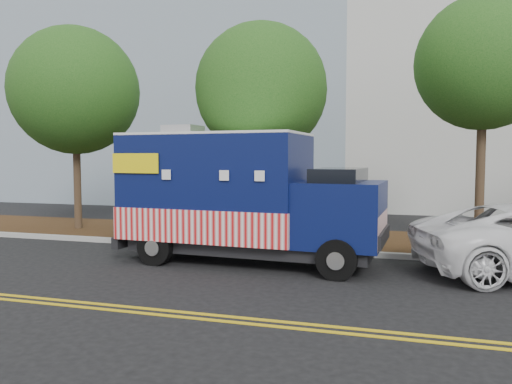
% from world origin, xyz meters
% --- Properties ---
extents(ground, '(120.00, 120.00, 0.00)m').
position_xyz_m(ground, '(0.00, 0.00, 0.00)').
color(ground, black).
rests_on(ground, ground).
extents(curb, '(120.00, 0.18, 0.15)m').
position_xyz_m(curb, '(0.00, 1.40, 0.07)').
color(curb, '#9E9E99').
rests_on(curb, ground).
extents(mulch_strip, '(120.00, 4.00, 0.15)m').
position_xyz_m(mulch_strip, '(0.00, 3.50, 0.07)').
color(mulch_strip, '#311A0D').
rests_on(mulch_strip, ground).
extents(centerline_near, '(120.00, 0.10, 0.01)m').
position_xyz_m(centerline_near, '(0.00, -4.45, 0.01)').
color(centerline_near, gold).
rests_on(centerline_near, ground).
extents(centerline_far, '(120.00, 0.10, 0.01)m').
position_xyz_m(centerline_far, '(0.00, -4.70, 0.01)').
color(centerline_far, gold).
rests_on(centerline_far, ground).
extents(tree_a, '(4.47, 4.47, 7.27)m').
position_xyz_m(tree_a, '(-6.46, 2.99, 5.03)').
color(tree_a, '#38281C').
rests_on(tree_a, ground).
extents(tree_b, '(4.08, 4.08, 6.82)m').
position_xyz_m(tree_b, '(0.45, 2.73, 4.77)').
color(tree_b, '#38281C').
rests_on(tree_b, ground).
extents(tree_c, '(3.84, 3.84, 7.30)m').
position_xyz_m(tree_c, '(6.85, 3.44, 5.37)').
color(tree_c, '#38281C').
rests_on(tree_c, ground).
extents(sign_post, '(0.06, 0.06, 2.40)m').
position_xyz_m(sign_post, '(-0.98, 1.55, 1.20)').
color(sign_post, '#473828').
rests_on(sign_post, ground).
extents(food_truck, '(6.83, 2.88, 3.53)m').
position_xyz_m(food_truck, '(0.66, -0.12, 1.60)').
color(food_truck, black).
rests_on(food_truck, ground).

